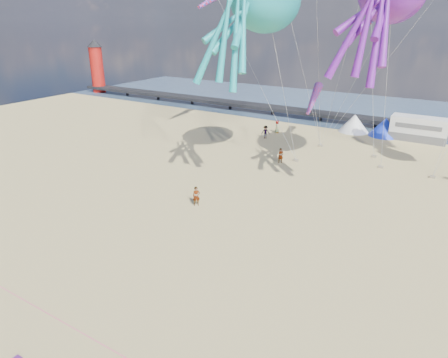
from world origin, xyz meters
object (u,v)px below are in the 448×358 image
beachgoer_5 (281,156)px  sandbag_a (296,160)px  lighthouse (97,70)px  windsock_right (313,99)px  standing_person (196,196)px  sandbag_d (374,156)px  tent_white (354,123)px  kite_octopus_teal (266,0)px  sandbag_b (381,167)px  beachgoer_2 (265,132)px  windsock_mid (371,19)px  beachgoer_0 (277,127)px  tent_blue (385,127)px  motorhome_0 (419,129)px  sandbag_c (433,177)px  sandbag_e (321,146)px

beachgoer_5 → sandbag_a: bearing=0.1°
lighthouse → windsock_right: (53.61, -20.25, 2.51)m
standing_person → sandbag_d: 22.64m
tent_white → kite_octopus_teal: 25.05m
beachgoer_5 → sandbag_b: size_ratio=3.24×
beachgoer_5 → kite_octopus_teal: kite_octopus_teal is taller
lighthouse → beachgoer_2: (45.21, -13.27, -3.66)m
lighthouse → windsock_mid: windsock_mid is taller
beachgoer_0 → kite_octopus_teal: bearing=-179.9°
tent_white → tent_blue: size_ratio=1.00×
tent_blue → sandbag_d: bearing=-84.9°
sandbag_d → windsock_right: windsock_right is taller
tent_white → kite_octopus_teal: bearing=-101.9°
beachgoer_0 → windsock_right: (8.26, -10.26, 6.16)m
beachgoer_0 → standing_person: bearing=171.1°
beachgoer_5 → kite_octopus_teal: 15.40m
tent_white → beachgoer_2: 12.78m
sandbag_a → sandbag_b: (8.28, 2.63, 0.00)m
beachgoer_5 → kite_octopus_teal: (-0.92, -2.96, 15.09)m
kite_octopus_teal → windsock_mid: kite_octopus_teal is taller
sandbag_d → beachgoer_2: bearing=178.0°
kite_octopus_teal → tent_white: bearing=85.9°
tent_white → windsock_mid: 18.11m
tent_blue → beachgoer_2: size_ratio=2.39×
motorhome_0 → tent_white: 8.01m
beachgoer_2 → sandbag_c: beachgoer_2 is taller
beachgoer_5 → sandbag_c: 14.89m
tent_blue → beachgoer_0: (-12.65, -6.00, -0.35)m
motorhome_0 → tent_blue: 4.01m
motorhome_0 → beachgoer_0: motorhome_0 is taller
tent_white → tent_blue: (4.00, 0.00, 0.00)m
sandbag_b → sandbag_e: (-7.79, 3.94, 0.00)m
tent_white → sandbag_b: (6.27, -12.92, -1.09)m
sandbag_a → kite_octopus_teal: size_ratio=0.04×
windsock_mid → lighthouse: bearing=170.2°
lighthouse → kite_octopus_teal: bearing=-25.6°
sandbag_b → sandbag_c: same height
tent_white → beachgoer_5: size_ratio=2.47×
beachgoer_0 → sandbag_a: beachgoer_0 is taller
beachgoer_0 → sandbag_e: (7.13, -2.98, -0.74)m
kite_octopus_teal → standing_person: bearing=-86.0°
sandbag_a → sandbag_b: bearing=17.6°
kite_octopus_teal → lighthouse: bearing=162.2°
beachgoer_0 → kite_octopus_teal: kite_octopus_teal is taller
sandbag_a → beachgoer_5: bearing=-132.9°
sandbag_a → standing_person: bearing=-101.0°
sandbag_a → sandbag_c: bearing=10.1°
standing_person → beachgoer_2: beachgoer_2 is taller
sandbag_e → kite_octopus_teal: kite_octopus_teal is taller
beachgoer_5 → sandbag_b: beachgoer_5 is taller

